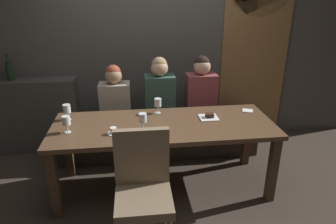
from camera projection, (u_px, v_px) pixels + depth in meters
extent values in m
plane|color=#382D26|center=(164.00, 186.00, 3.29)|extent=(9.00, 9.00, 0.00)
cube|color=#4C4944|center=(153.00, 30.00, 3.84)|extent=(6.00, 0.12, 3.00)
cube|color=olive|center=(253.00, 63.00, 4.10)|extent=(0.90, 0.05, 2.10)
cube|color=#413E3A|center=(35.00, 115.00, 3.89)|extent=(1.10, 0.28, 0.95)
cube|color=#493422|center=(54.00, 185.00, 2.72)|extent=(0.08, 0.08, 0.69)
cube|color=#493422|center=(273.00, 170.00, 2.95)|extent=(0.08, 0.08, 0.69)
cube|color=#493422|center=(68.00, 148.00, 3.36)|extent=(0.08, 0.08, 0.69)
cube|color=#493422|center=(247.00, 137.00, 3.59)|extent=(0.08, 0.08, 0.69)
cube|color=brown|center=(164.00, 126.00, 3.02)|extent=(2.20, 0.84, 0.04)
cube|color=#312A23|center=(158.00, 142.00, 3.86)|extent=(2.50, 0.40, 0.35)
cube|color=#473D33|center=(158.00, 126.00, 3.78)|extent=(2.50, 0.44, 0.10)
cylinder|color=brown|center=(123.00, 212.00, 2.59)|extent=(0.04, 0.04, 0.42)
cylinder|color=brown|center=(164.00, 209.00, 2.63)|extent=(0.04, 0.04, 0.42)
cube|color=#7F6B51|center=(144.00, 200.00, 2.35)|extent=(0.44, 0.44, 0.08)
cube|color=#7F6B51|center=(142.00, 156.00, 2.42)|extent=(0.44, 0.06, 0.48)
cube|color=#9E9384|center=(115.00, 104.00, 3.61)|extent=(0.36, 0.24, 0.52)
sphere|color=tan|center=(113.00, 76.00, 3.48)|extent=(0.20, 0.20, 0.20)
sphere|color=brown|center=(113.00, 72.00, 3.48)|extent=(0.18, 0.18, 0.18)
cube|color=#2D473D|center=(160.00, 100.00, 3.65)|extent=(0.36, 0.24, 0.59)
sphere|color=tan|center=(159.00, 68.00, 3.50)|extent=(0.20, 0.20, 0.20)
sphere|color=#9E7F56|center=(159.00, 65.00, 3.50)|extent=(0.18, 0.18, 0.18)
cube|color=brown|center=(201.00, 98.00, 3.70)|extent=(0.36, 0.24, 0.60)
sphere|color=tan|center=(202.00, 67.00, 3.56)|extent=(0.20, 0.20, 0.20)
sphere|color=black|center=(202.00, 63.00, 3.55)|extent=(0.18, 0.18, 0.18)
cylinder|color=black|center=(10.00, 72.00, 3.65)|extent=(0.08, 0.08, 0.22)
cylinder|color=black|center=(7.00, 59.00, 3.59)|extent=(0.03, 0.03, 0.09)
cylinder|color=black|center=(6.00, 54.00, 3.57)|extent=(0.03, 0.03, 0.02)
cylinder|color=silver|center=(68.00, 119.00, 3.10)|extent=(0.06, 0.06, 0.00)
cylinder|color=silver|center=(68.00, 116.00, 3.09)|extent=(0.01, 0.01, 0.07)
cylinder|color=silver|center=(67.00, 109.00, 3.06)|extent=(0.08, 0.08, 0.08)
cylinder|color=gold|center=(67.00, 110.00, 3.06)|extent=(0.07, 0.07, 0.04)
cylinder|color=silver|center=(158.00, 113.00, 3.27)|extent=(0.06, 0.06, 0.00)
cylinder|color=silver|center=(158.00, 109.00, 3.26)|extent=(0.01, 0.01, 0.07)
cylinder|color=silver|center=(158.00, 102.00, 3.23)|extent=(0.08, 0.08, 0.08)
cylinder|color=silver|center=(68.00, 132.00, 2.83)|extent=(0.06, 0.06, 0.00)
cylinder|color=silver|center=(67.00, 128.00, 2.81)|extent=(0.01, 0.01, 0.07)
cylinder|color=silver|center=(66.00, 120.00, 2.78)|extent=(0.08, 0.08, 0.08)
cylinder|color=gold|center=(67.00, 123.00, 2.79)|extent=(0.07, 0.07, 0.03)
cylinder|color=silver|center=(143.00, 129.00, 2.89)|extent=(0.06, 0.06, 0.00)
cylinder|color=silver|center=(143.00, 125.00, 2.87)|extent=(0.01, 0.01, 0.07)
cylinder|color=silver|center=(143.00, 118.00, 2.84)|extent=(0.08, 0.08, 0.08)
cylinder|color=white|center=(114.00, 133.00, 2.80)|extent=(0.12, 0.12, 0.01)
cylinder|color=white|center=(113.00, 130.00, 2.78)|extent=(0.06, 0.06, 0.06)
cylinder|color=brown|center=(113.00, 128.00, 2.78)|extent=(0.05, 0.05, 0.01)
cube|color=white|center=(209.00, 118.00, 3.14)|extent=(0.19, 0.19, 0.01)
cube|color=#381E14|center=(210.00, 115.00, 3.13)|extent=(0.08, 0.06, 0.04)
cube|color=silver|center=(248.00, 111.00, 3.32)|extent=(0.14, 0.13, 0.01)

